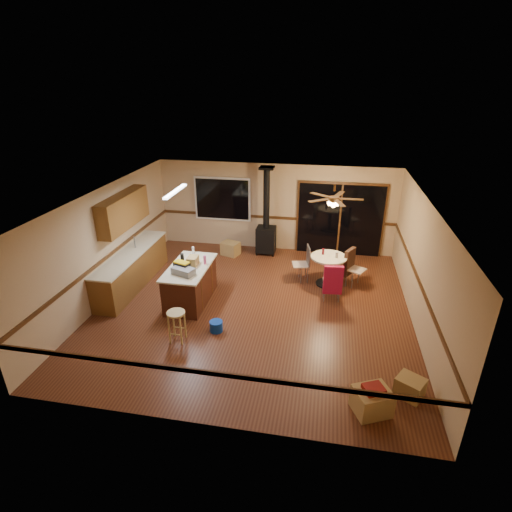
% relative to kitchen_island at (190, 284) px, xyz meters
% --- Properties ---
extents(floor, '(7.00, 7.00, 0.00)m').
position_rel_kitchen_island_xyz_m(floor, '(1.50, 0.00, -0.45)').
color(floor, '#542917').
rests_on(floor, ground).
extents(ceiling, '(7.00, 7.00, 0.00)m').
position_rel_kitchen_island_xyz_m(ceiling, '(1.50, 0.00, 2.15)').
color(ceiling, silver).
rests_on(ceiling, ground).
extents(wall_back, '(7.00, 0.00, 7.00)m').
position_rel_kitchen_island_xyz_m(wall_back, '(1.50, 3.50, 0.85)').
color(wall_back, tan).
rests_on(wall_back, ground).
extents(wall_front, '(7.00, 0.00, 7.00)m').
position_rel_kitchen_island_xyz_m(wall_front, '(1.50, -3.50, 0.85)').
color(wall_front, tan).
rests_on(wall_front, ground).
extents(wall_left, '(0.00, 7.00, 7.00)m').
position_rel_kitchen_island_xyz_m(wall_left, '(-2.00, 0.00, 0.85)').
color(wall_left, tan).
rests_on(wall_left, ground).
extents(wall_right, '(0.00, 7.00, 7.00)m').
position_rel_kitchen_island_xyz_m(wall_right, '(5.00, 0.00, 0.85)').
color(wall_right, tan).
rests_on(wall_right, ground).
extents(chair_rail, '(7.00, 7.00, 0.08)m').
position_rel_kitchen_island_xyz_m(chair_rail, '(1.50, 0.00, 0.55)').
color(chair_rail, '#462811').
rests_on(chair_rail, ground).
extents(window, '(1.72, 0.10, 1.32)m').
position_rel_kitchen_island_xyz_m(window, '(-0.10, 3.45, 1.05)').
color(window, black).
rests_on(window, ground).
extents(sliding_door, '(2.52, 0.10, 2.10)m').
position_rel_kitchen_island_xyz_m(sliding_door, '(3.40, 3.45, 0.60)').
color(sliding_door, black).
rests_on(sliding_door, ground).
extents(lower_cabinets, '(0.60, 3.00, 0.86)m').
position_rel_kitchen_island_xyz_m(lower_cabinets, '(-1.70, 0.50, -0.02)').
color(lower_cabinets, brown).
rests_on(lower_cabinets, ground).
extents(countertop, '(0.64, 3.04, 0.04)m').
position_rel_kitchen_island_xyz_m(countertop, '(-1.70, 0.50, 0.43)').
color(countertop, beige).
rests_on(countertop, lower_cabinets).
extents(upper_cabinets, '(0.35, 2.00, 0.80)m').
position_rel_kitchen_island_xyz_m(upper_cabinets, '(-1.83, 0.70, 1.45)').
color(upper_cabinets, brown).
rests_on(upper_cabinets, ground).
extents(kitchen_island, '(0.88, 1.68, 0.90)m').
position_rel_kitchen_island_xyz_m(kitchen_island, '(0.00, 0.00, 0.00)').
color(kitchen_island, '#3F1B0F').
rests_on(kitchen_island, ground).
extents(wood_stove, '(0.55, 0.50, 2.52)m').
position_rel_kitchen_island_xyz_m(wood_stove, '(1.30, 3.05, 0.28)').
color(wood_stove, black).
rests_on(wood_stove, ground).
extents(ceiling_fan, '(0.24, 0.24, 0.55)m').
position_rel_kitchen_island_xyz_m(ceiling_fan, '(3.14, 1.41, 1.76)').
color(ceiling_fan, brown).
rests_on(ceiling_fan, ceiling).
extents(fluorescent_strip, '(0.10, 1.20, 0.04)m').
position_rel_kitchen_island_xyz_m(fluorescent_strip, '(-0.30, 0.30, 2.11)').
color(fluorescent_strip, white).
rests_on(fluorescent_strip, ceiling).
extents(toolbox_grey, '(0.55, 0.42, 0.15)m').
position_rel_kitchen_island_xyz_m(toolbox_grey, '(0.01, -0.39, 0.52)').
color(toolbox_grey, slate).
rests_on(toolbox_grey, kitchen_island).
extents(toolbox_black, '(0.39, 0.29, 0.19)m').
position_rel_kitchen_island_xyz_m(toolbox_black, '(-0.08, -0.24, 0.54)').
color(toolbox_black, black).
rests_on(toolbox_black, kitchen_island).
extents(toolbox_yellow_lid, '(0.38, 0.28, 0.03)m').
position_rel_kitchen_island_xyz_m(toolbox_yellow_lid, '(-0.08, -0.24, 0.65)').
color(toolbox_yellow_lid, gold).
rests_on(toolbox_yellow_lid, toolbox_black).
extents(box_on_island, '(0.23, 0.31, 0.20)m').
position_rel_kitchen_island_xyz_m(box_on_island, '(0.06, 0.10, 0.55)').
color(box_on_island, '#A68449').
rests_on(box_on_island, kitchen_island).
extents(bottle_dark, '(0.09, 0.09, 0.28)m').
position_rel_kitchen_island_xyz_m(bottle_dark, '(-0.17, 0.05, 0.59)').
color(bottle_dark, black).
rests_on(bottle_dark, kitchen_island).
extents(bottle_pink, '(0.07, 0.07, 0.21)m').
position_rel_kitchen_island_xyz_m(bottle_pink, '(0.32, 0.19, 0.55)').
color(bottle_pink, '#D84C8C').
rests_on(bottle_pink, kitchen_island).
extents(bottle_white, '(0.06, 0.06, 0.18)m').
position_rel_kitchen_island_xyz_m(bottle_white, '(-0.14, 0.72, 0.54)').
color(bottle_white, white).
rests_on(bottle_white, kitchen_island).
extents(bar_stool, '(0.46, 0.46, 0.66)m').
position_rel_kitchen_island_xyz_m(bar_stool, '(0.24, -1.54, -0.12)').
color(bar_stool, tan).
rests_on(bar_stool, floor).
extents(blue_bucket, '(0.34, 0.34, 0.23)m').
position_rel_kitchen_island_xyz_m(blue_bucket, '(0.91, -1.09, -0.34)').
color(blue_bucket, '#0B38A7').
rests_on(blue_bucket, floor).
extents(dining_table, '(0.90, 0.90, 0.78)m').
position_rel_kitchen_island_xyz_m(dining_table, '(3.14, 1.41, 0.08)').
color(dining_table, black).
rests_on(dining_table, ground).
extents(glass_red, '(0.08, 0.08, 0.16)m').
position_rel_kitchen_island_xyz_m(glass_red, '(2.99, 1.51, 0.41)').
color(glass_red, '#590C14').
rests_on(glass_red, dining_table).
extents(glass_cream, '(0.07, 0.07, 0.15)m').
position_rel_kitchen_island_xyz_m(glass_cream, '(3.32, 1.36, 0.40)').
color(glass_cream, beige).
rests_on(glass_cream, dining_table).
extents(chair_left, '(0.48, 0.48, 0.51)m').
position_rel_kitchen_island_xyz_m(chair_left, '(2.54, 1.53, 0.14)').
color(chair_left, tan).
rests_on(chair_left, ground).
extents(chair_near, '(0.46, 0.50, 0.70)m').
position_rel_kitchen_island_xyz_m(chair_near, '(3.26, 0.52, 0.14)').
color(chair_near, tan).
rests_on(chair_near, ground).
extents(chair_right, '(0.60, 0.59, 0.70)m').
position_rel_kitchen_island_xyz_m(chair_right, '(3.68, 1.54, 0.14)').
color(chair_right, tan).
rests_on(chair_right, ground).
extents(box_under_window, '(0.59, 0.53, 0.39)m').
position_rel_kitchen_island_xyz_m(box_under_window, '(0.28, 2.77, -0.26)').
color(box_under_window, '#A68449').
rests_on(box_under_window, floor).
extents(box_corner_a, '(0.69, 0.64, 0.41)m').
position_rel_kitchen_island_xyz_m(box_corner_a, '(3.91, -2.77, -0.25)').
color(box_corner_a, '#A68449').
rests_on(box_corner_a, floor).
extents(box_corner_b, '(0.55, 0.54, 0.34)m').
position_rel_kitchen_island_xyz_m(box_corner_b, '(4.56, -2.30, -0.28)').
color(box_corner_b, '#A68449').
rests_on(box_corner_b, floor).
extents(box_small_red, '(0.38, 0.36, 0.08)m').
position_rel_kitchen_island_xyz_m(box_small_red, '(3.91, -2.77, 0.00)').
color(box_small_red, maroon).
rests_on(box_small_red, box_corner_a).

